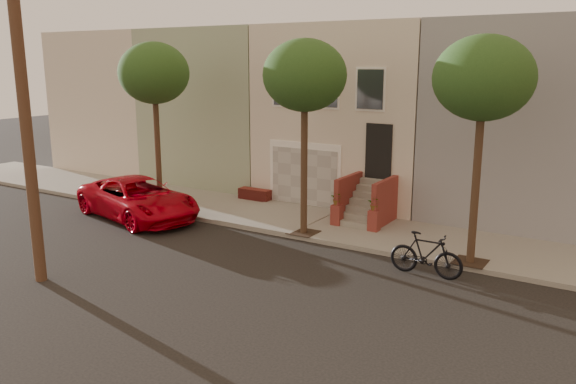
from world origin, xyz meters
The scene contains 9 objects.
ground centered at (0.00, 0.00, 0.00)m, with size 90.00×90.00×0.00m, color black.
sidewalk centered at (0.00, 5.35, 0.07)m, with size 40.00×3.70×0.15m, color gray.
house_row centered at (0.00, 11.19, 3.64)m, with size 33.10×11.70×7.00m.
tree_left centered at (-5.50, 3.90, 5.26)m, with size 2.70×2.57×6.30m.
tree_mid centered at (1.00, 3.90, 5.26)m, with size 2.70×2.57×6.30m.
tree_right centered at (6.50, 3.90, 5.26)m, with size 2.70×2.57×6.30m.
utility_pole centered at (8.00, -3.20, 5.19)m, with size 23.60×1.22×10.00m.
pickup_truck centered at (-5.40, 2.65, 0.76)m, with size 2.51×5.45×1.51m, color #BC0012.
motorcycle centered at (5.64, 2.56, 0.61)m, with size 0.57×2.03×1.22m, color black.
Camera 1 is at (10.36, -12.11, 5.75)m, focal length 36.13 mm.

